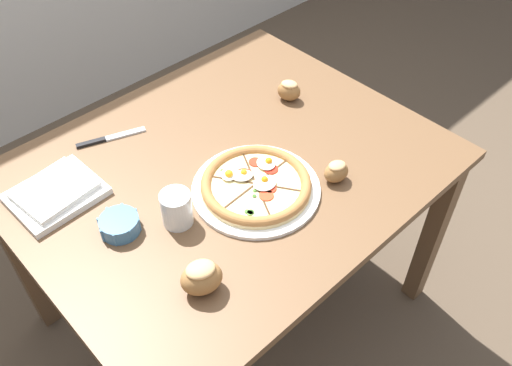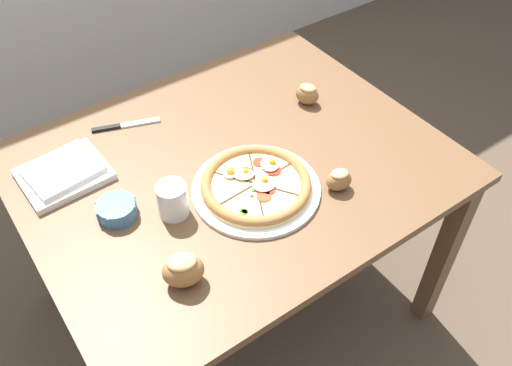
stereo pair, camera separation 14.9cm
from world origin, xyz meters
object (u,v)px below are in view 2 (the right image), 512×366
Objects in this scene: ramekin_bowl at (116,209)px; dining_table at (234,185)px; bread_piece_far at (183,270)px; knife_main at (125,125)px; bread_piece_near at (307,94)px; water_glass at (173,202)px; pizza at (256,185)px; napkin_folded at (63,173)px; bread_piece_mid at (339,179)px.

dining_table is at bearing -0.41° from ramekin_bowl.
knife_main is (0.14, 0.62, -0.04)m from bread_piece_far.
ramekin_bowl is at bearing -172.63° from bread_piece_near.
bread_piece_near is 0.79× the size of bread_piece_far.
bread_piece_far is 0.63m from knife_main.
water_glass reaches higher than bread_piece_far.
bread_piece_near is (0.37, 0.23, 0.02)m from pizza.
water_glass is (-0.23, 0.06, 0.02)m from pizza.
pizza is at bearing -21.37° from ramekin_bowl.
ramekin_bowl is at bearing 179.59° from dining_table.
napkin_folded is 2.83× the size of bread_piece_mid.
bread_piece_mid is 0.70m from knife_main.
pizza reaches higher than dining_table.
water_glass is (0.09, 0.21, -0.00)m from bread_piece_far.
ramekin_bowl is 0.15m from water_glass.
bread_piece_near is 0.59m from knife_main.
bread_piece_mid is (0.19, -0.12, 0.01)m from pizza.
dining_table is 12.24× the size of water_glass.
pizza reaches higher than napkin_folded.
water_glass is (-0.05, -0.41, 0.04)m from knife_main.
bread_piece_near is 0.96× the size of water_glass.
dining_table is at bearing 17.84° from water_glass.
pizza reaches higher than knife_main.
knife_main is (0.24, 0.11, -0.01)m from napkin_folded.
pizza is 0.35m from bread_piece_far.
pizza is 0.38m from ramekin_bowl.
bread_piece_near is at bearing -3.82° from knife_main.
ramekin_bowl is 1.29× the size of bread_piece_mid.
ramekin_bowl reaches higher than dining_table.
napkin_folded is 0.78m from bread_piece_mid.
napkin_folded is 0.80m from bread_piece_near.
bread_piece_near is at bearing 29.14° from bread_piece_far.
dining_table is at bearing -40.84° from knife_main.
water_glass is (-0.42, 0.18, 0.01)m from bread_piece_mid.
bread_piece_far is 1.23× the size of water_glass.
ramekin_bowl is at bearing -74.28° from napkin_folded.
napkin_folded is (-0.43, 0.22, 0.12)m from dining_table.
knife_main is 0.41m from water_glass.
knife_main is (-0.17, 0.47, -0.02)m from pizza.
bread_piece_far is (-0.31, -0.15, 0.03)m from pizza.
bread_piece_mid reaches higher than ramekin_bowl.
bread_piece_mid reaches higher than knife_main.
napkin_folded is 2.45× the size of water_glass.
napkin_folded is 0.27m from knife_main.
napkin_folded is 2.54× the size of bread_piece_near.
pizza is 0.24m from water_glass.
water_glass is (0.13, -0.08, 0.02)m from ramekin_bowl.
ramekin_bowl is 0.61m from bread_piece_mid.
napkin_folded is at bearing 139.23° from pizza.
pizza is 4.19× the size of bread_piece_mid.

